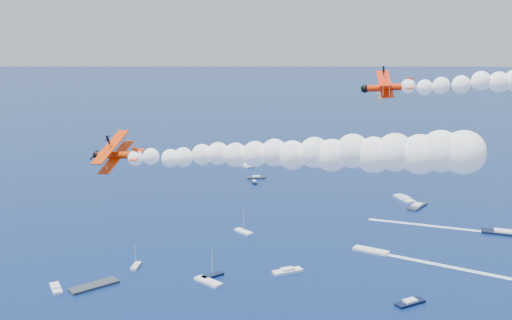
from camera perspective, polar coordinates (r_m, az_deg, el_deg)
The scene contains 5 objects.
biplane_lead at distance 96.40m, azimuth 12.06°, elevation 6.56°, with size 7.83×8.78×5.29m, color #F22605, non-canonical shape.
biplane_trail at distance 91.26m, azimuth -12.66°, elevation 0.44°, with size 7.79×8.74×5.27m, color red, non-canonical shape.
smoke_trail_trail at distance 80.69m, azimuth 2.63°, elevation 0.53°, with size 48.59×14.03×9.01m, color white, non-canonical shape.
spectator_boats at distance 199.34m, azimuth 12.60°, elevation -7.90°, with size 227.22×164.33×0.70m.
boat_wakes at distance 197.75m, azimuth 21.33°, elevation -8.75°, with size 98.00×55.17×0.04m.
Camera 1 is at (52.57, -59.44, 68.86)m, focal length 43.39 mm.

